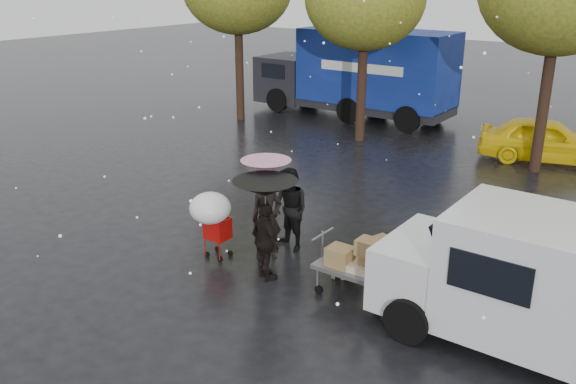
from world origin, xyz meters
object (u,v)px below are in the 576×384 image
Objects in this scene: yellow_taxi at (546,140)px; blue_truck at (358,74)px; shopping_cart at (211,212)px; white_van at (550,286)px; person_pink at (267,218)px; person_black at (266,242)px; vendor_cart at (361,262)px.

blue_truck is at bearing 59.34° from yellow_taxi.
shopping_cart is 6.37m from white_van.
yellow_taxi is at bearing 20.71° from person_pink.
blue_truck is (-4.30, 13.21, 0.69)m from shopping_cart.
shopping_cart is (-1.40, 0.01, 0.29)m from person_black.
person_pink is 1.12m from shopping_cart.
person_pink is 13.52m from blue_truck.
yellow_taxi reaches higher than vendor_cart.
vendor_cart is (1.83, 0.42, -0.05)m from person_black.
vendor_cart is 3.15m from white_van.
person_pink is at bearing -67.65° from blue_truck.
white_van is 0.59× the size of blue_truck.
blue_truck is at bearing 108.01° from shopping_cart.
yellow_taxi is at bearing -13.80° from blue_truck.
blue_truck is at bearing 130.18° from white_van.
white_van reaches higher than person_black.
vendor_cart is at bearing -62.19° from person_pink.
shopping_cart reaches higher than yellow_taxi.
shopping_cart is 11.84m from yellow_taxi.
white_van reaches higher than yellow_taxi.
person_black is 11.50m from yellow_taxi.
blue_truck reaches higher than person_black.
white_van is at bearing 177.51° from yellow_taxi.
shopping_cart is at bearing -71.99° from blue_truck.
person_pink is 0.36× the size of white_van.
white_van is (5.51, -0.12, 0.28)m from person_pink.
white_van is (6.34, 0.61, 0.10)m from shopping_cart.
white_van is (3.11, 0.21, 0.43)m from vendor_cart.
blue_truck is at bearing 57.83° from person_pink.
vendor_cart is 0.18× the size of blue_truck.
person_pink is 1.20× the size of shopping_cart.
yellow_taxi is (2.78, 10.54, -0.20)m from person_pink.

